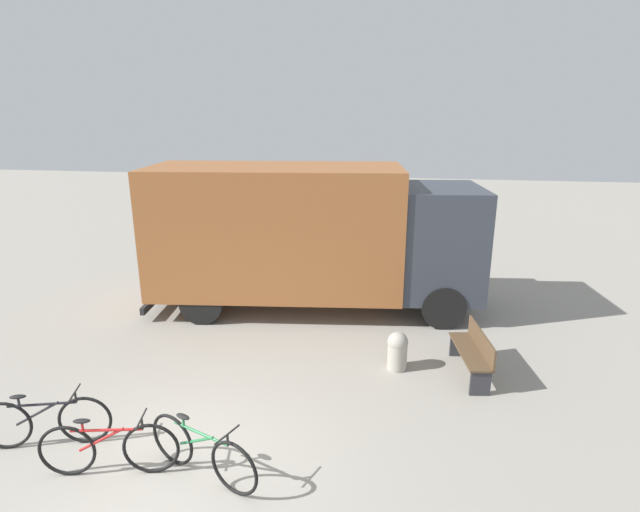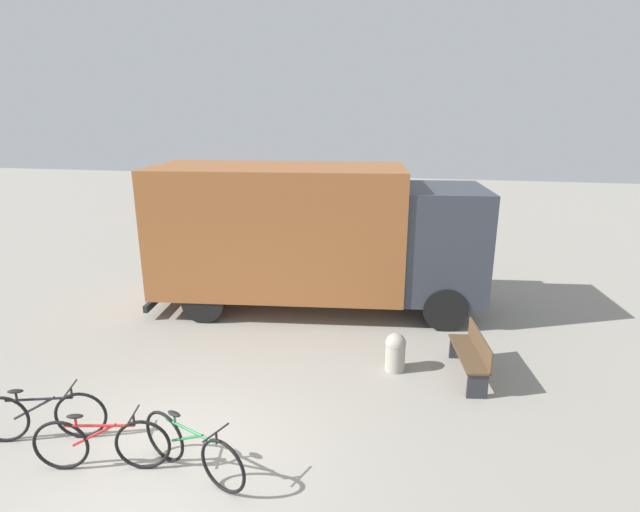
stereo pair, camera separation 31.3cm
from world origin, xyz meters
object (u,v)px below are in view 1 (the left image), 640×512
object	(u,v)px
delivery_truck	(309,233)
park_bench	(474,351)
bollard_near_bench	(397,350)
bicycle_middle	(109,448)
bicycle_near	(45,421)
bicycle_far	(202,452)

from	to	relation	value
delivery_truck	park_bench	xyz separation A→B (m)	(3.44, -2.66, -1.38)
delivery_truck	bollard_near_bench	size ratio (longest dim) A/B	10.82
bicycle_middle	bicycle_near	bearing A→B (deg)	150.53
delivery_truck	bicycle_far	xyz separation A→B (m)	(-0.32, -5.92, -1.45)
bicycle_near	bollard_near_bench	distance (m)	5.68
delivery_truck	bollard_near_bench	bearing A→B (deg)	-58.19
bicycle_near	bicycle_far	xyz separation A→B (m)	(2.41, -0.26, 0.00)
bicycle_far	bollard_near_bench	world-z (taller)	bicycle_far
bicycle_middle	bicycle_far	bearing A→B (deg)	-5.60
bicycle_middle	bicycle_far	xyz separation A→B (m)	(1.20, 0.13, 0.00)
delivery_truck	bicycle_middle	distance (m)	6.40
delivery_truck	park_bench	bearing A→B (deg)	-44.18
bicycle_far	bollard_near_bench	bearing A→B (deg)	75.46
bicycle_near	bicycle_far	bearing A→B (deg)	-22.32
park_bench	bollard_near_bench	distance (m)	1.33
bicycle_middle	park_bench	bearing A→B (deg)	22.66
delivery_truck	bicycle_near	bearing A→B (deg)	-122.17
delivery_truck	park_bench	distance (m)	4.56
park_bench	bicycle_far	bearing A→B (deg)	122.47
bicycle_middle	bollard_near_bench	size ratio (longest dim) A/B	2.47
bicycle_near	bicycle_middle	bearing A→B (deg)	-33.99
delivery_truck	bicycle_middle	bearing A→B (deg)	-110.58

